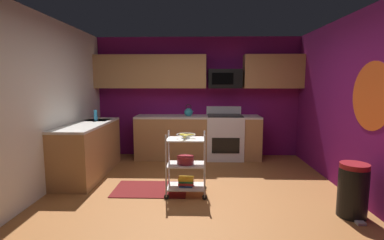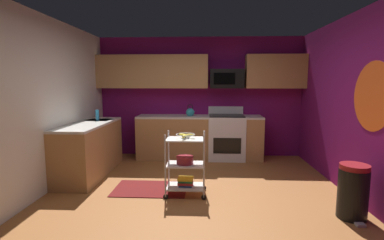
# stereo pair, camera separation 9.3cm
# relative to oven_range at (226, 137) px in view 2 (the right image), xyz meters

# --- Properties ---
(floor) EXTENTS (4.40, 4.80, 0.04)m
(floor) POSITION_rel_oven_range_xyz_m (-0.57, -2.10, -0.50)
(floor) COLOR #995B2D
(floor) RESTS_ON ground
(wall_back) EXTENTS (4.52, 0.06, 2.60)m
(wall_back) POSITION_rel_oven_range_xyz_m (-0.57, 0.33, 0.82)
(wall_back) COLOR #6B1156
(wall_back) RESTS_ON ground
(wall_left) EXTENTS (0.06, 4.80, 2.60)m
(wall_left) POSITION_rel_oven_range_xyz_m (-2.80, -2.10, 0.82)
(wall_left) COLOR silver
(wall_left) RESTS_ON ground
(wall_right) EXTENTS (0.06, 4.80, 2.60)m
(wall_right) POSITION_rel_oven_range_xyz_m (1.66, -2.10, 0.82)
(wall_right) COLOR #6B1156
(wall_right) RESTS_ON ground
(wall_flower_decal) EXTENTS (0.00, 0.88, 0.88)m
(wall_flower_decal) POSITION_rel_oven_range_xyz_m (1.63, -2.37, 0.97)
(wall_flower_decal) COLOR #E5591E
(counter_run) EXTENTS (3.52, 2.38, 0.92)m
(counter_run) POSITION_rel_oven_range_xyz_m (-1.35, -0.49, -0.01)
(counter_run) COLOR #B27F4C
(counter_run) RESTS_ON ground
(oven_range) EXTENTS (0.76, 0.65, 1.10)m
(oven_range) POSITION_rel_oven_range_xyz_m (0.00, 0.00, 0.00)
(oven_range) COLOR white
(oven_range) RESTS_ON ground
(upper_cabinets) EXTENTS (4.40, 0.33, 0.70)m
(upper_cabinets) POSITION_rel_oven_range_xyz_m (-0.70, 0.13, 1.37)
(upper_cabinets) COLOR #B27F4C
(microwave) EXTENTS (0.70, 0.39, 0.40)m
(microwave) POSITION_rel_oven_range_xyz_m (-0.00, 0.10, 1.22)
(microwave) COLOR black
(rolling_cart) EXTENTS (0.60, 0.38, 0.91)m
(rolling_cart) POSITION_rel_oven_range_xyz_m (-0.72, -2.05, -0.03)
(rolling_cart) COLOR silver
(rolling_cart) RESTS_ON ground
(fruit_bowl) EXTENTS (0.27, 0.27, 0.07)m
(fruit_bowl) POSITION_rel_oven_range_xyz_m (-0.72, -2.05, 0.40)
(fruit_bowl) COLOR silver
(fruit_bowl) RESTS_ON rolling_cart
(mixing_bowl_large) EXTENTS (0.25, 0.25, 0.11)m
(mixing_bowl_large) POSITION_rel_oven_range_xyz_m (-0.73, -2.05, 0.04)
(mixing_bowl_large) COLOR maroon
(mixing_bowl_large) RESTS_ON rolling_cart
(book_stack) EXTENTS (0.22, 0.18, 0.13)m
(book_stack) POSITION_rel_oven_range_xyz_m (-0.72, -2.05, -0.28)
(book_stack) COLOR #1E4C8C
(book_stack) RESTS_ON rolling_cart
(kettle) EXTENTS (0.21, 0.18, 0.26)m
(kettle) POSITION_rel_oven_range_xyz_m (-0.77, -0.00, 0.52)
(kettle) COLOR teal
(kettle) RESTS_ON counter_run
(dish_soap_bottle) EXTENTS (0.06, 0.06, 0.20)m
(dish_soap_bottle) POSITION_rel_oven_range_xyz_m (-2.44, -0.86, 0.54)
(dish_soap_bottle) COLOR #2D8CBF
(dish_soap_bottle) RESTS_ON counter_run
(trash_can) EXTENTS (0.34, 0.42, 0.66)m
(trash_can) POSITION_rel_oven_range_xyz_m (1.33, -2.66, -0.15)
(trash_can) COLOR black
(trash_can) RESTS_ON ground
(floor_rug) EXTENTS (1.10, 0.70, 0.01)m
(floor_rug) POSITION_rel_oven_range_xyz_m (-1.27, -1.86, -0.47)
(floor_rug) COLOR maroon
(floor_rug) RESTS_ON ground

